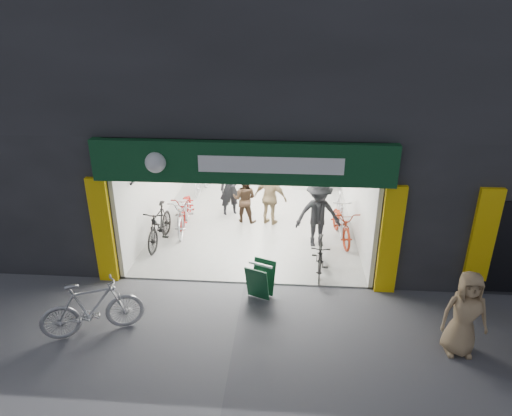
# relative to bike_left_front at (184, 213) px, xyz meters

# --- Properties ---
(ground) EXTENTS (60.00, 60.00, 0.00)m
(ground) POSITION_rel_bike_left_front_xyz_m (2.03, -2.76, -0.54)
(ground) COLOR #56565B
(ground) RESTS_ON ground
(building) EXTENTS (17.00, 10.27, 8.00)m
(building) POSITION_rel_bike_left_front_xyz_m (2.94, 2.22, 3.77)
(building) COLOR #232326
(building) RESTS_ON ground
(bike_left_front) EXTENTS (0.89, 2.11, 1.08)m
(bike_left_front) POSITION_rel_bike_left_front_xyz_m (0.00, 0.00, 0.00)
(bike_left_front) COLOR #B4B3B8
(bike_left_front) RESTS_ON ground
(bike_left_midfront) EXTENTS (0.64, 1.93, 1.14)m
(bike_left_midfront) POSITION_rel_bike_left_front_xyz_m (-0.47, -0.95, 0.03)
(bike_left_midfront) COLOR black
(bike_left_midfront) RESTS_ON ground
(bike_left_midback) EXTENTS (0.77, 1.91, 0.98)m
(bike_left_midback) POSITION_rel_bike_left_front_xyz_m (-0.05, 0.43, -0.05)
(bike_left_midback) COLOR #9A120E
(bike_left_midback) RESTS_ON ground
(bike_left_back) EXTENTS (0.74, 1.74, 1.01)m
(bike_left_back) POSITION_rel_bike_left_front_xyz_m (-0.00, 2.99, -0.04)
(bike_left_back) COLOR silver
(bike_left_back) RESTS_ON ground
(bike_right_front) EXTENTS (0.56, 1.58, 0.93)m
(bike_right_front) POSITION_rel_bike_left_front_xyz_m (3.83, -2.16, -0.08)
(bike_right_front) COLOR black
(bike_right_front) RESTS_ON ground
(bike_right_mid) EXTENTS (0.93, 2.01, 1.02)m
(bike_right_mid) POSITION_rel_bike_left_front_xyz_m (4.53, -0.30, -0.03)
(bike_right_mid) COLOR maroon
(bike_right_mid) RESTS_ON ground
(bike_right_back) EXTENTS (0.53, 1.84, 1.10)m
(bike_right_back) POSITION_rel_bike_left_front_xyz_m (4.53, 0.33, 0.01)
(bike_right_back) COLOR silver
(bike_right_back) RESTS_ON ground
(parked_bike) EXTENTS (2.05, 1.29, 1.19)m
(parked_bike) POSITION_rel_bike_left_front_xyz_m (-0.77, -4.77, 0.06)
(parked_bike) COLOR #A7A7AB
(parked_bike) RESTS_ON ground
(customer_a) EXTENTS (0.77, 0.66, 1.79)m
(customer_a) POSITION_rel_bike_left_front_xyz_m (1.21, 1.16, 0.36)
(customer_a) COLOR black
(customer_a) RESTS_ON ground
(customer_b) EXTENTS (0.82, 0.69, 1.52)m
(customer_b) POSITION_rel_bike_left_front_xyz_m (1.70, 0.67, 0.22)
(customer_b) COLOR #362518
(customer_b) RESTS_ON ground
(customer_c) EXTENTS (1.31, 0.88, 1.89)m
(customer_c) POSITION_rel_bike_left_front_xyz_m (3.83, -0.74, 0.41)
(customer_c) COLOR black
(customer_c) RESTS_ON ground
(customer_d) EXTENTS (1.11, 0.77, 1.75)m
(customer_d) POSITION_rel_bike_left_front_xyz_m (2.49, 0.52, 0.34)
(customer_d) COLOR #927A55
(customer_d) RESTS_ON ground
(pedestrian_near) EXTENTS (0.85, 0.56, 1.72)m
(pedestrian_near) POSITION_rel_bike_left_front_xyz_m (6.30, -4.78, 0.32)
(pedestrian_near) COLOR #997E59
(pedestrian_near) RESTS_ON ground
(sandwich_board) EXTENTS (0.70, 0.70, 0.82)m
(sandwich_board) POSITION_rel_bike_left_front_xyz_m (2.45, -3.26, -0.09)
(sandwich_board) COLOR #0E391E
(sandwich_board) RESTS_ON ground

